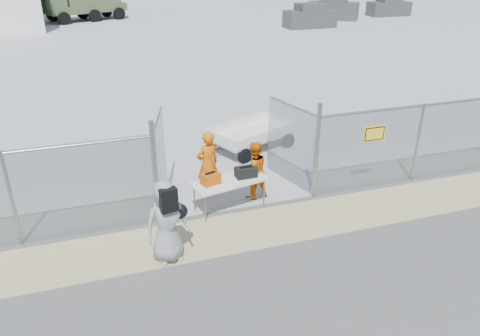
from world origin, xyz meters
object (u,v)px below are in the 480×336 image
object	(u,v)px
security_worker_left	(208,164)
security_worker_right	(254,170)
folding_table	(230,195)
utility_trailer	(251,136)
visitor	(167,222)

from	to	relation	value
security_worker_left	security_worker_right	distance (m)	1.18
folding_table	utility_trailer	distance (m)	3.90
security_worker_left	visitor	world-z (taller)	visitor
visitor	utility_trailer	bearing A→B (deg)	44.81
folding_table	visitor	xyz separation A→B (m)	(-1.79, -1.60, 0.51)
security_worker_right	utility_trailer	bearing A→B (deg)	-116.72
security_worker_left	security_worker_right	bearing A→B (deg)	139.14
visitor	utility_trailer	xyz separation A→B (m)	(3.57, 5.07, -0.49)
security_worker_left	visitor	xyz separation A→B (m)	(-1.47, -2.45, 0.03)
security_worker_left	visitor	distance (m)	2.86
folding_table	security_worker_left	size ratio (longest dim) A/B	1.04
folding_table	utility_trailer	xyz separation A→B (m)	(1.78, 3.48, 0.03)
security_worker_right	folding_table	bearing A→B (deg)	18.03
visitor	security_worker_left	bearing A→B (deg)	48.97
visitor	utility_trailer	world-z (taller)	visitor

